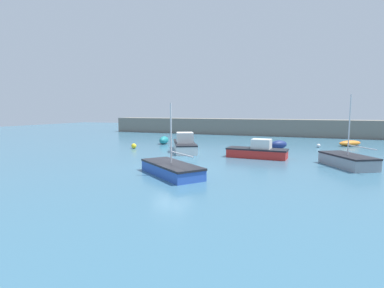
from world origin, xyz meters
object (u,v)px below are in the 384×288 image
object	(u,v)px
sailboat_twin_hulled	(347,161)
mooring_buoy_white	(318,146)
dinghy_near_pier	(164,140)
mooring_buoy_yellow	(134,146)
motorboat_grey_hull	(258,151)
sailboat_short_mast	(171,169)
fishing_dinghy_green	(279,145)
motorboat_with_cabin	(185,145)
rowboat_blue_near	(350,143)

from	to	relation	value
sailboat_twin_hulled	mooring_buoy_white	distance (m)	11.26
dinghy_near_pier	mooring_buoy_yellow	xyz separation A→B (m)	(-1.01, -4.91, -0.18)
dinghy_near_pier	motorboat_grey_hull	size ratio (longest dim) A/B	0.41
sailboat_short_mast	fishing_dinghy_green	xyz separation A→B (m)	(4.87, 15.35, 0.05)
sailboat_twin_hulled	dinghy_near_pier	distance (m)	20.16
fishing_dinghy_green	motorboat_with_cabin	bearing A→B (deg)	-13.76
mooring_buoy_yellow	mooring_buoy_white	distance (m)	19.57
rowboat_blue_near	sailboat_short_mast	xyz separation A→B (m)	(-11.99, -20.90, 0.08)
rowboat_blue_near	mooring_buoy_yellow	distance (m)	23.73
motorboat_with_cabin	motorboat_grey_hull	size ratio (longest dim) A/B	1.30
mooring_buoy_white	mooring_buoy_yellow	bearing A→B (deg)	-155.88
fishing_dinghy_green	dinghy_near_pier	world-z (taller)	dinghy_near_pier
sailboat_twin_hulled	motorboat_grey_hull	bearing A→B (deg)	45.00
dinghy_near_pier	sailboat_short_mast	bearing A→B (deg)	20.44
sailboat_twin_hulled	mooring_buoy_yellow	distance (m)	19.74
fishing_dinghy_green	mooring_buoy_white	world-z (taller)	fishing_dinghy_green
sailboat_twin_hulled	motorboat_grey_hull	size ratio (longest dim) A/B	1.00
sailboat_twin_hulled	mooring_buoy_yellow	xyz separation A→B (m)	(-19.48, 3.14, -0.19)
sailboat_twin_hulled	motorboat_grey_hull	distance (m)	6.76
dinghy_near_pier	sailboat_twin_hulled	bearing A→B (deg)	58.44
fishing_dinghy_green	motorboat_with_cabin	xyz separation A→B (m)	(-8.31, -5.19, 0.20)
sailboat_twin_hulled	mooring_buoy_white	size ratio (longest dim) A/B	12.91
dinghy_near_pier	motorboat_grey_hull	distance (m)	13.51
sailboat_short_mast	rowboat_blue_near	bearing A→B (deg)	-82.78
rowboat_blue_near	motorboat_with_cabin	xyz separation A→B (m)	(-15.43, -10.73, 0.33)
motorboat_with_cabin	dinghy_near_pier	xyz separation A→B (m)	(-4.71, 4.88, -0.19)
sailboat_twin_hulled	rowboat_blue_near	bearing A→B (deg)	-36.49
rowboat_blue_near	motorboat_with_cabin	distance (m)	18.80
sailboat_short_mast	motorboat_grey_hull	bearing A→B (deg)	-76.45
dinghy_near_pier	mooring_buoy_white	size ratio (longest dim) A/B	5.28
rowboat_blue_near	fishing_dinghy_green	size ratio (longest dim) A/B	1.37
sailboat_short_mast	dinghy_near_pier	size ratio (longest dim) A/B	2.52
sailboat_short_mast	mooring_buoy_yellow	distance (m)	13.65
fishing_dinghy_green	motorboat_grey_hull	size ratio (longest dim) A/B	0.42
motorboat_grey_hull	mooring_buoy_white	bearing A→B (deg)	-114.51
motorboat_grey_hull	motorboat_with_cabin	bearing A→B (deg)	-7.78
rowboat_blue_near	dinghy_near_pier	size ratio (longest dim) A/B	1.41
rowboat_blue_near	motorboat_with_cabin	world-z (taller)	motorboat_with_cabin
fishing_dinghy_green	motorboat_with_cabin	size ratio (longest dim) A/B	0.32
fishing_dinghy_green	motorboat_grey_hull	world-z (taller)	motorboat_grey_hull
rowboat_blue_near	sailboat_twin_hulled	distance (m)	14.01
rowboat_blue_near	fishing_dinghy_green	world-z (taller)	fishing_dinghy_green
motorboat_with_cabin	sailboat_short_mast	bearing A→B (deg)	171.45
rowboat_blue_near	dinghy_near_pier	distance (m)	20.97
motorboat_with_cabin	dinghy_near_pier	world-z (taller)	motorboat_with_cabin
sailboat_twin_hulled	dinghy_near_pier	xyz separation A→B (m)	(-18.48, 8.06, -0.00)
sailboat_short_mast	fishing_dinghy_green	distance (m)	16.11
dinghy_near_pier	mooring_buoy_white	xyz separation A→B (m)	(16.85, 3.08, -0.25)
dinghy_near_pier	mooring_buoy_white	distance (m)	17.14
sailboat_short_mast	motorboat_with_cabin	size ratio (longest dim) A/B	0.80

